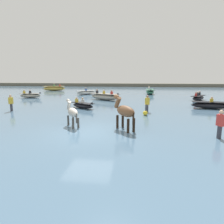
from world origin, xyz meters
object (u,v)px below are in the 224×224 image
boat_far_inshore (86,93)px  boat_near_starboard (198,98)px  boat_mid_channel (54,88)px  boat_distant_west (105,97)px  boat_mid_outer (211,105)px  horse_trailing_pinto (72,113)px  person_spectator_far (147,105)px  person_onlooker_left (11,104)px  boat_near_port (83,105)px  boat_distant_east (150,92)px  boat_far_offshore (30,95)px  horse_lead_bay (125,112)px  channel_buoy (145,113)px  person_onlooker_right (220,126)px

boat_far_inshore → boat_near_starboard: bearing=-19.3°
boat_mid_channel → boat_distant_west: boat_mid_channel is taller
boat_mid_outer → boat_distant_west: 11.51m
horse_trailing_pinto → person_spectator_far: size_ratio=1.10×
horse_trailing_pinto → boat_distant_west: size_ratio=0.44×
boat_mid_channel → boat_distant_west: size_ratio=1.05×
boat_far_inshore → person_onlooker_left: (-2.72, -14.28, 0.29)m
boat_mid_channel → boat_near_port: 21.65m
boat_distant_east → boat_far_offshore: size_ratio=1.40×
boat_near_starboard → horse_lead_bay: bearing=-120.9°
boat_distant_west → person_spectator_far: 8.67m
boat_distant_west → channel_buoy: (4.38, -8.72, -0.20)m
boat_mid_outer → boat_near_port: 11.44m
horse_lead_bay → boat_mid_outer: 10.52m
boat_near_starboard → boat_mid_channel: size_ratio=0.67×
person_spectator_far → boat_far_offshore: bearing=150.5°
boat_far_inshore → person_onlooker_right: size_ratio=1.90×
boat_distant_west → person_onlooker_right: bearing=-61.1°
horse_trailing_pinto → boat_far_offshore: size_ratio=0.64×
boat_distant_east → boat_distant_west: bearing=-126.2°
horse_lead_bay → boat_far_offshore: (-13.09, 13.57, -0.68)m
boat_mid_outer → channel_buoy: boat_mid_outer is taller
person_onlooker_right → boat_near_starboard: bearing=76.2°
boat_near_port → channel_buoy: boat_near_port is taller
horse_lead_bay → boat_far_offshore: 18.87m
boat_mid_channel → channel_buoy: boat_mid_channel is taller
horse_trailing_pinto → person_onlooker_right: (7.50, -1.32, -0.20)m
boat_near_starboard → channel_buoy: boat_near_starboard is taller
boat_distant_east → boat_mid_channel: bearing=166.1°
horse_lead_bay → boat_distant_west: size_ratio=0.52×
boat_mid_channel → boat_mid_outer: bearing=-38.7°
boat_distant_west → person_onlooker_left: size_ratio=2.51×
channel_buoy → person_spectator_far: bearing=81.0°
horse_lead_bay → boat_near_port: size_ratio=0.85×
boat_far_inshore → boat_distant_west: boat_distant_west is taller
boat_distant_east → person_onlooker_left: 20.74m
boat_distant_east → boat_near_starboard: size_ratio=1.36×
boat_near_port → boat_mid_channel: bearing=119.8°
horse_lead_bay → boat_near_starboard: size_ratio=0.74×
boat_distant_east → person_spectator_far: (-1.43, -15.60, 0.24)m
boat_far_offshore → boat_distant_west: boat_distant_west is taller
boat_distant_east → boat_near_port: boat_distant_east is taller
boat_mid_outer → person_spectator_far: size_ratio=2.06×
boat_far_inshore → boat_mid_channel: (-8.04, 6.64, 0.13)m
boat_distant_west → horse_lead_bay: bearing=-76.4°
person_onlooker_left → boat_far_offshore: bearing=111.0°
boat_near_starboard → boat_mid_outer: (-0.76, -5.88, 0.01)m
horse_trailing_pinto → person_onlooker_right: bearing=-10.0°
boat_far_offshore → person_onlooker_right: size_ratio=1.71×
horse_lead_bay → boat_distant_east: size_ratio=0.54×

